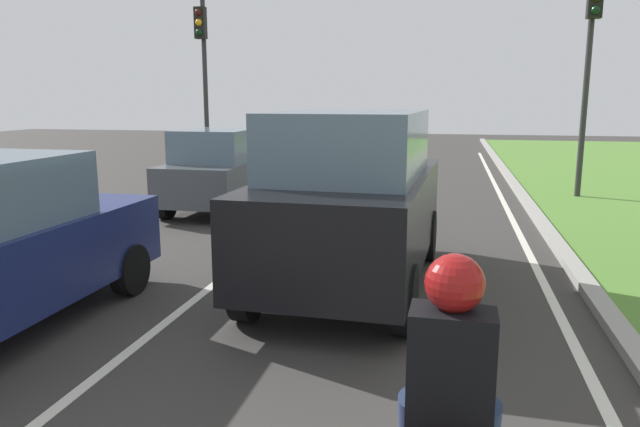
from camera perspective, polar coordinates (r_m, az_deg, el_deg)
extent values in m
plane|color=#383533|center=(12.26, 1.18, -0.52)|extent=(60.00, 60.00, 0.00)
cube|color=silver|center=(12.41, -1.99, -0.37)|extent=(0.12, 32.00, 0.01)
cube|color=silver|center=(12.11, 18.14, -1.20)|extent=(0.12, 32.00, 0.01)
cube|color=#9E9B93|center=(12.16, 20.50, -1.03)|extent=(0.24, 48.00, 0.12)
cube|color=black|center=(7.78, 3.07, -0.26)|extent=(2.07, 4.57, 1.10)
cube|color=slate|center=(7.51, 2.91, 6.65)|extent=(1.80, 2.76, 0.80)
cylinder|color=black|center=(9.55, -0.30, -1.51)|extent=(0.25, 0.77, 0.76)
cylinder|color=black|center=(9.27, 10.22, -2.07)|extent=(0.25, 0.77, 0.76)
cylinder|color=black|center=(6.73, -6.97, -6.97)|extent=(0.25, 0.77, 0.76)
cylinder|color=black|center=(6.33, 8.09, -8.16)|extent=(0.25, 0.77, 0.76)
cylinder|color=black|center=(8.83, -26.79, -4.15)|extent=(0.22, 0.64, 0.64)
cylinder|color=black|center=(7.92, -17.63, -5.11)|extent=(0.22, 0.64, 0.64)
cube|color=#474C51|center=(13.38, -9.20, 3.35)|extent=(1.69, 3.72, 0.80)
cube|color=slate|center=(13.07, -9.71, 6.42)|extent=(1.50, 1.92, 0.68)
cylinder|color=black|center=(14.87, -10.04, 2.53)|extent=(0.23, 0.60, 0.60)
cylinder|color=black|center=(14.36, -4.47, 2.36)|extent=(0.23, 0.60, 0.60)
cylinder|color=black|center=(12.63, -14.46, 0.85)|extent=(0.23, 0.60, 0.60)
cylinder|color=black|center=(12.01, -8.05, 0.59)|extent=(0.23, 0.60, 0.60)
ellipsoid|color=#590A0A|center=(3.51, 12.21, -17.25)|extent=(0.29, 0.51, 0.24)
cube|color=black|center=(2.98, 12.35, -14.41)|extent=(0.40, 0.27, 0.60)
sphere|color=maroon|center=(2.86, 12.71, -6.51)|extent=(0.28, 0.28, 0.28)
cylinder|color=navy|center=(3.27, 8.95, -19.38)|extent=(0.17, 0.30, 0.45)
cylinder|color=#2D2D2D|center=(15.87, 23.99, 10.81)|extent=(0.14, 0.14, 5.30)
sphere|color=black|center=(15.67, 24.75, 17.18)|extent=(0.20, 0.20, 0.20)
cylinder|color=#2D2D2D|center=(18.80, -10.85, 11.55)|extent=(0.14, 0.14, 5.39)
cube|color=black|center=(18.74, -11.31, 17.37)|extent=(0.32, 0.24, 0.90)
sphere|color=#3F0F0F|center=(18.65, -11.51, 18.26)|extent=(0.20, 0.20, 0.20)
sphere|color=#F2AD19|center=(18.62, -11.48, 17.40)|extent=(0.20, 0.20, 0.20)
sphere|color=black|center=(18.59, -11.44, 16.55)|extent=(0.20, 0.20, 0.20)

